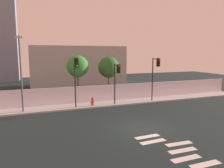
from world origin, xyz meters
TOP-DOWN VIEW (x-y plane):
  - ground_plane at (0.00, 0.00)m, footprint 80.00×80.00m
  - sidewalk at (0.00, 8.20)m, footprint 36.00×2.40m
  - perimeter_wall at (0.00, 9.49)m, footprint 36.00×0.18m
  - crosswalk_marking at (0.00, -3.67)m, footprint 3.16×4.73m
  - traffic_light_left at (5.23, 6.89)m, footprint 0.35×1.51m
  - traffic_light_center at (-3.64, 7.07)m, footprint 0.34×1.16m
  - traffic_light_right at (0.64, 6.99)m, footprint 0.35×1.24m
  - street_lamp_curbside at (-8.60, 7.51)m, footprint 0.61×1.84m
  - fire_hydrant at (-1.88, 7.59)m, footprint 0.44×0.26m
  - roadside_tree_leftmost at (-2.69, 10.82)m, footprint 2.52×2.52m
  - roadside_tree_midleft at (1.11, 10.82)m, footprint 2.56×2.56m
  - low_building_distant at (-0.05, 23.49)m, footprint 15.89×6.00m

SIDE VIEW (x-z plane):
  - ground_plane at x=0.00m, z-range 0.00..0.00m
  - crosswalk_marking at x=0.00m, z-range 0.00..0.01m
  - sidewalk at x=0.00m, z-range 0.00..0.15m
  - fire_hydrant at x=-1.88m, z-range 0.18..1.00m
  - perimeter_wall at x=0.00m, z-range 0.15..1.95m
  - traffic_light_right at x=0.64m, z-range 1.15..5.47m
  - low_building_distant at x=-0.05m, z-range 0.00..6.80m
  - traffic_light_left at x=5.23m, z-range 1.27..6.19m
  - traffic_light_center at x=-3.64m, z-range 1.27..6.26m
  - roadside_tree_midleft at x=1.11m, z-range 1.30..6.50m
  - roadside_tree_leftmost at x=-2.69m, z-range 1.41..6.78m
  - street_lamp_curbside at x=-8.60m, z-range 0.76..7.70m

